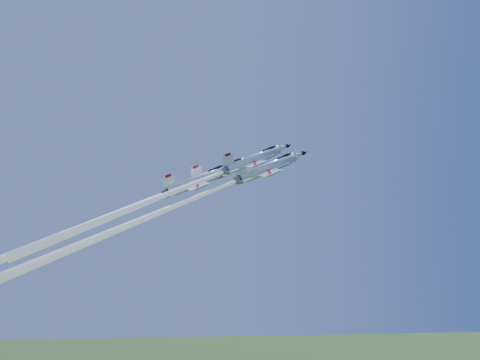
{
  "coord_description": "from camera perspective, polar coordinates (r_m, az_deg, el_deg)",
  "views": [
    {
      "loc": [
        -9.36,
        -98.69,
        70.08
      ],
      "look_at": [
        0.0,
        0.0,
        81.15
      ],
      "focal_mm": 40.0,
      "sensor_mm": 36.0,
      "label": 1
    }
  ],
  "objects": [
    {
      "name": "jet_lead",
      "position": [
        96.26,
        -7.22,
        -2.88
      ],
      "size": [
        43.27,
        19.28,
        42.07
      ],
      "rotation": [
        0.41,
        0.2,
        -1.24
      ],
      "color": "white"
    },
    {
      "name": "jet_left",
      "position": [
        98.75,
        -12.64,
        -3.27
      ],
      "size": [
        41.71,
        18.54,
        42.25
      ],
      "rotation": [
        0.41,
        0.2,
        -1.24
      ],
      "color": "white"
    },
    {
      "name": "jet_right",
      "position": [
        90.8,
        -7.44,
        -1.37
      ],
      "size": [
        36.45,
        16.26,
        34.63
      ],
      "rotation": [
        0.41,
        0.2,
        -1.24
      ],
      "color": "white"
    },
    {
      "name": "jet_slot",
      "position": [
        93.63,
        -16.53,
        -4.84
      ],
      "size": [
        44.95,
        19.99,
        45.13
      ],
      "rotation": [
        0.41,
        0.2,
        -1.24
      ],
      "color": "white"
    }
  ]
}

